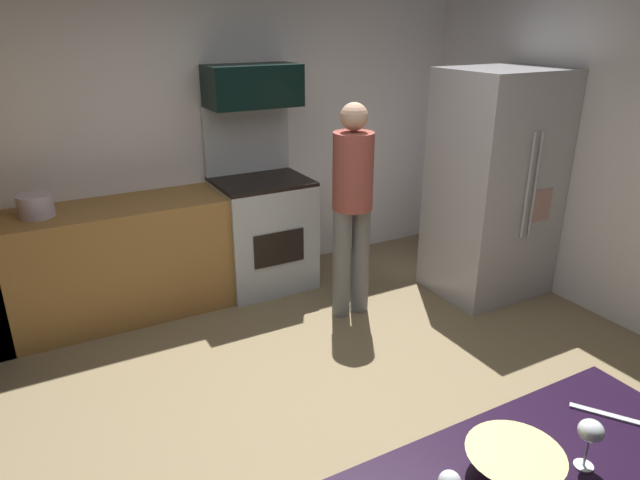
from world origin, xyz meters
The scene contains 11 objects.
ground_plane centered at (0.00, 0.00, -0.01)m, with size 5.20×4.80×0.02m, color #7F6D4D.
wall_back centered at (0.00, 2.34, 1.30)m, with size 5.20×0.12×2.60m, color silver.
lower_cabinet_run centered at (-0.90, 1.98, 0.45)m, with size 2.40×0.60×0.90m, color olive.
oven_range centered at (0.39, 1.97, 0.52)m, with size 0.76×0.65×1.53m.
microwave centered at (0.39, 2.06, 1.70)m, with size 0.74×0.38×0.33m, color black.
refrigerator centered at (2.03, 0.98, 0.92)m, with size 0.89×0.76×1.85m.
person_cook centered at (0.77, 1.15, 0.93)m, with size 0.31×0.30×1.65m.
mixing_bowl_prep centered at (-0.21, -1.37, 0.95)m, with size 0.29×0.29×0.09m, color #DCD377.
wine_glass_mid centered at (0.02, -1.44, 1.03)m, with size 0.08×0.08×0.17m.
knife_chef centered at (0.29, -1.32, 0.90)m, with size 0.24×0.02×0.01m, color #B7BABF.
stock_pot centered at (-1.30, 1.98, 0.98)m, with size 0.24×0.24×0.16m, color #C0B0BF.
Camera 1 is at (-1.36, -2.25, 2.19)m, focal length 31.67 mm.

